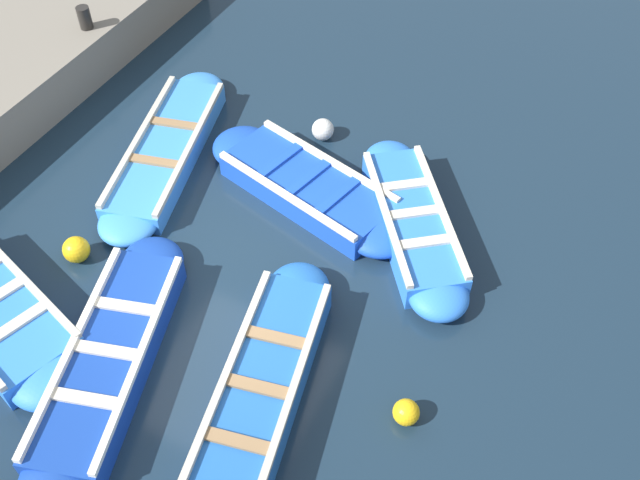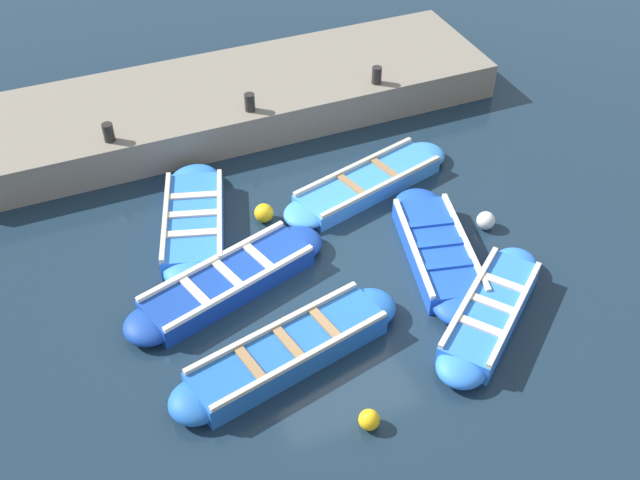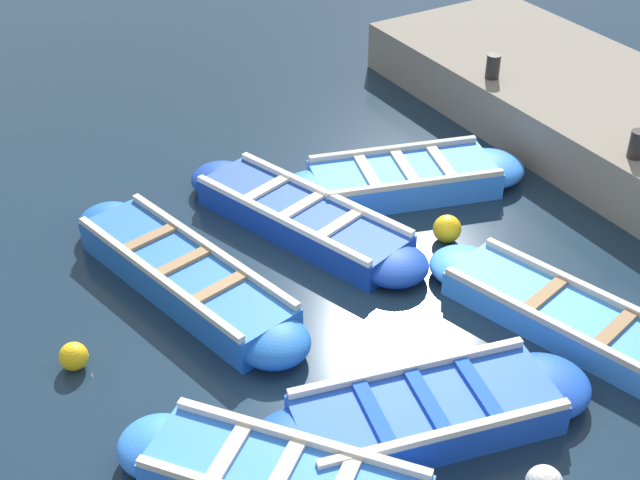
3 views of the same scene
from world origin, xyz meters
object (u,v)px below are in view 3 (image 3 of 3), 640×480
(buoy_white_drifting, at_px, (74,356))
(boat_outer_left, at_px, (302,218))
(bollard_mid_north, at_px, (637,144))
(boat_far_corner, at_px, (426,414))
(bollard_north, at_px, (493,66))
(boat_centre, at_px, (185,276))
(buoy_yellow_far, at_px, (447,229))
(boat_end_of_row, at_px, (404,179))
(boat_near_quay, at_px, (577,323))

(buoy_white_drifting, bearing_deg, boat_outer_left, -162.97)
(bollard_mid_north, bearing_deg, boat_far_corner, 21.71)
(boat_outer_left, distance_m, bollard_north, 3.97)
(buoy_white_drifting, bearing_deg, boat_centre, -157.87)
(buoy_yellow_far, bearing_deg, buoy_white_drifting, -1.40)
(bollard_mid_north, relative_size, buoy_yellow_far, 1.03)
(boat_far_corner, height_order, bollard_north, bollard_north)
(boat_end_of_row, distance_m, bollard_north, 2.46)
(boat_near_quay, distance_m, buoy_yellow_far, 2.06)
(buoy_yellow_far, relative_size, buoy_white_drifting, 1.17)
(boat_outer_left, xyz_separation_m, boat_near_quay, (-1.50, 3.14, -0.03))
(boat_near_quay, bearing_deg, bollard_north, -118.38)
(bollard_north, xyz_separation_m, buoy_white_drifting, (6.91, 2.01, -0.78))
(boat_far_corner, bearing_deg, bollard_mid_north, -158.29)
(buoy_yellow_far, bearing_deg, boat_near_quay, 93.04)
(buoy_white_drifting, bearing_deg, buoy_yellow_far, 178.60)
(boat_centre, height_order, bollard_north, bollard_north)
(boat_centre, height_order, boat_far_corner, boat_centre)
(bollard_north, distance_m, buoy_yellow_far, 3.27)
(boat_far_corner, distance_m, bollard_mid_north, 4.79)
(boat_end_of_row, height_order, buoy_white_drifting, boat_end_of_row)
(boat_near_quay, relative_size, buoy_white_drifting, 12.87)
(boat_near_quay, bearing_deg, boat_centre, -40.77)
(bollard_mid_north, bearing_deg, boat_outer_left, -23.80)
(boat_end_of_row, distance_m, buoy_white_drifting, 4.88)
(bollard_north, relative_size, buoy_white_drifting, 1.21)
(boat_end_of_row, relative_size, buoy_white_drifting, 11.84)
(boat_centre, relative_size, boat_far_corner, 1.12)
(boat_end_of_row, bearing_deg, buoy_yellow_far, 79.83)
(boat_far_corner, relative_size, boat_end_of_row, 1.00)
(buoy_white_drifting, bearing_deg, boat_end_of_row, -167.12)
(boat_centre, bearing_deg, boat_outer_left, -167.56)
(boat_centre, xyz_separation_m, buoy_yellow_far, (-3.09, 0.70, -0.02))
(buoy_white_drifting, bearing_deg, boat_far_corner, 135.91)
(boat_far_corner, height_order, bollard_mid_north, bollard_mid_north)
(bollard_north, bearing_deg, boat_outer_left, 15.54)
(boat_centre, height_order, boat_outer_left, boat_centre)
(boat_far_corner, xyz_separation_m, boat_end_of_row, (-2.24, -3.53, 0.01))
(boat_end_of_row, bearing_deg, boat_far_corner, 57.56)
(boat_near_quay, relative_size, bollard_mid_north, 10.67)
(boat_near_quay, relative_size, bollard_north, 10.67)
(boat_end_of_row, xyz_separation_m, bollard_north, (-2.15, -0.92, 0.75))
(boat_outer_left, relative_size, bollard_mid_north, 10.57)
(bollard_mid_north, height_order, buoy_white_drifting, bollard_mid_north)
(bollard_north, bearing_deg, boat_far_corner, 45.36)
(boat_near_quay, distance_m, bollard_mid_north, 2.81)
(boat_far_corner, distance_m, buoy_yellow_far, 3.09)
(boat_outer_left, relative_size, buoy_yellow_far, 10.86)
(boat_near_quay, xyz_separation_m, bollard_north, (-2.26, -4.18, 0.78))
(boat_far_corner, bearing_deg, boat_end_of_row, -122.44)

